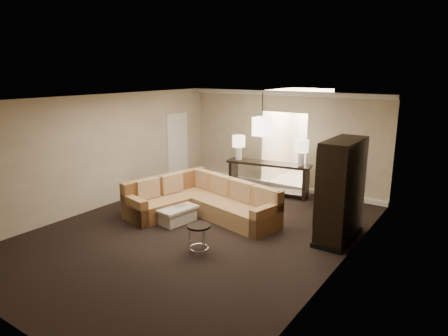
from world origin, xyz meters
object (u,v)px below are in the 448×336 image
Objects in this scene: coffee_table at (172,213)px; person at (314,154)px; armoire at (340,193)px; drink_table at (199,233)px; console_table at (268,175)px; sectional_sofa at (202,202)px.

coffee_table is 0.61× the size of person.
armoire is 4.52m from person.
person is (1.33, 5.12, 0.64)m from coffee_table.
coffee_table is 0.49× the size of armoire.
coffee_table is at bearing 57.54° from person.
person is at bearing 91.82° from drink_table.
console_table is 1.15× the size of armoire.
armoire reaches higher than console_table.
sectional_sofa is at bearing 125.69° from drink_table.
console_table is (0.84, 3.04, 0.35)m from coffee_table.
person reaches higher than sectional_sofa.
armoire is at bearing -45.11° from console_table.
person reaches higher than console_table.
console_table is at bearing 99.71° from drink_table.
person is at bearing 118.28° from armoire.
sectional_sofa is 4.62m from person.
armoire reaches higher than sectional_sofa.
sectional_sofa reaches higher than drink_table.
armoire is 1.25× the size of person.
sectional_sofa is 2.04× the size of person.
console_table is 1.44× the size of person.
console_table is 3.28m from armoire.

